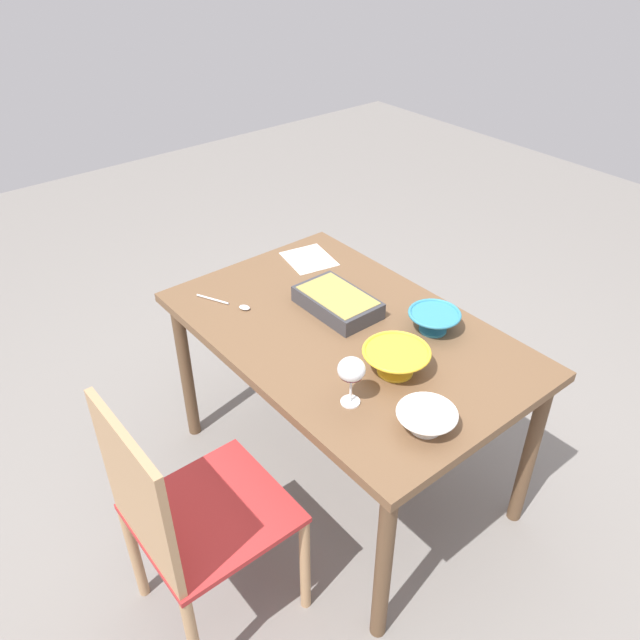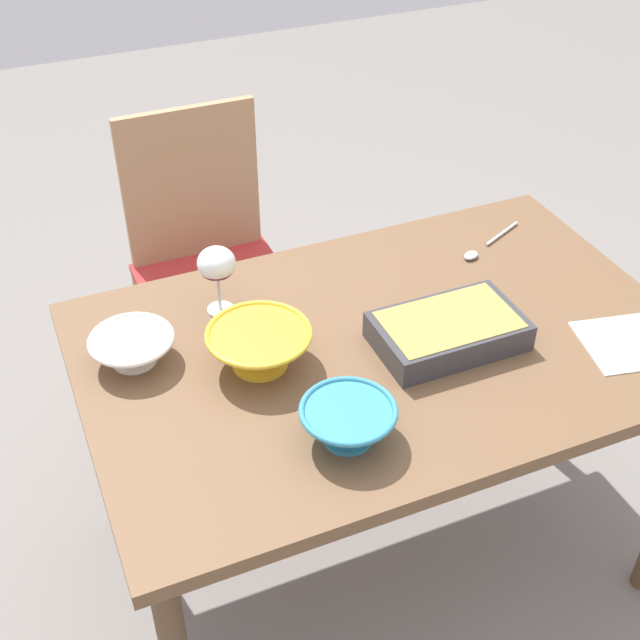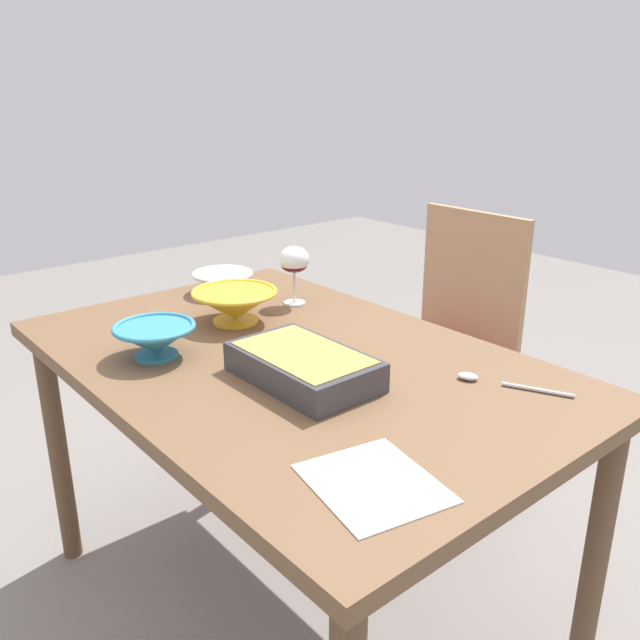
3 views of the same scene
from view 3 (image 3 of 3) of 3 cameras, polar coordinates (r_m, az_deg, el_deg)
The scene contains 10 objects.
ground_plane at distance 1.95m, azimuth -2.22°, elevation -23.63°, with size 8.00×8.00×0.00m, color gray.
dining_table at distance 1.58m, azimuth -2.54°, elevation -5.83°, with size 1.33×0.86×0.74m.
chair at distance 2.27m, azimuth 10.76°, elevation -1.92°, with size 0.43×0.45×0.95m.
wine_glass at distance 1.88m, azimuth -2.25°, elevation 5.00°, with size 0.09×0.09×0.17m.
casserole_dish at distance 1.41m, azimuth -1.44°, elevation -3.86°, with size 0.32×0.19×0.07m.
mixing_bowl at distance 1.57m, azimuth -14.02°, elevation -1.57°, with size 0.19×0.19×0.08m.
small_bowl at distance 2.02m, azimuth -8.37°, elevation 3.36°, with size 0.18×0.18×0.07m.
serving_bowl at distance 1.76m, azimuth -7.34°, elevation 1.36°, with size 0.23×0.23×0.09m.
serving_spoon at distance 1.45m, azimuth 14.48°, elevation -5.08°, with size 0.22×0.12×0.01m.
napkin at distance 1.08m, azimuth 4.61°, elevation -13.84°, with size 0.22×0.19×0.00m, color white.
Camera 3 is at (1.13, -0.86, 1.34)m, focal length 37.17 mm.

